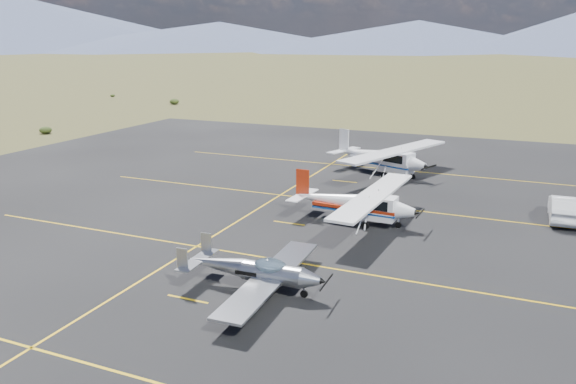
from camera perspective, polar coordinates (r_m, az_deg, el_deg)
The scene contains 6 objects.
ground at distance 26.02m, azimuth -0.26°, elevation -8.86°, with size 1600.00×1600.00×0.00m, color #383D1C.
apron at distance 32.11m, azimuth 4.71°, elevation -4.11°, with size 72.00×72.00×0.02m, color black.
aircraft_low_wing at distance 24.66m, azimuth -3.19°, elevation -7.99°, with size 6.24×8.72×1.90m.
aircraft_cessna at distance 33.67m, azimuth 6.86°, elevation -0.97°, with size 6.81×11.35×2.87m.
aircraft_plain at distance 46.23m, azimuth 9.47°, elevation 3.60°, with size 8.98×12.44×3.22m.
sedan at distance 37.71m, azimuth 26.27°, elevation -1.49°, with size 1.62×4.66×1.53m, color silver.
Camera 1 is at (9.42, -21.79, 10.66)m, focal length 35.00 mm.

